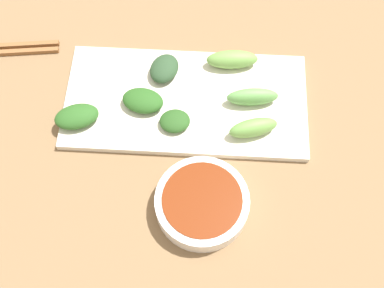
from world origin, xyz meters
The scene contains 10 objects.
tabletop centered at (0.00, 0.00, 0.01)m, with size 2.10×2.10×0.02m, color olive.
sauce_bowl centered at (-0.10, -0.03, 0.04)m, with size 0.13×0.13×0.04m.
serving_plate centered at (0.07, 0.00, 0.03)m, with size 0.19×0.38×0.01m, color silver.
broccoli_leafy_0 centered at (0.12, 0.04, 0.04)m, with size 0.06×0.04×0.02m, color #2C492B.
broccoli_stalk_1 centered at (0.14, -0.07, 0.05)m, with size 0.03×0.08×0.03m, color #70A24B.
broccoli_leafy_2 centered at (0.03, 0.16, 0.04)m, with size 0.04×0.07×0.02m, color #2C5D22.
broccoli_leafy_3 centered at (0.03, 0.01, 0.04)m, with size 0.04×0.05×0.02m, color #295420.
broccoli_leafy_4 centered at (0.06, 0.07, 0.04)m, with size 0.04×0.06×0.02m, color #2A5B20.
broccoli_stalk_5 centered at (0.07, -0.10, 0.05)m, with size 0.02×0.08×0.03m, color #66A253.
broccoli_stalk_6 centered at (0.02, -0.11, 0.05)m, with size 0.03×0.07×0.03m, color #6DA44B.
Camera 1 is at (-0.33, -0.03, 0.70)m, focal length 45.58 mm.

